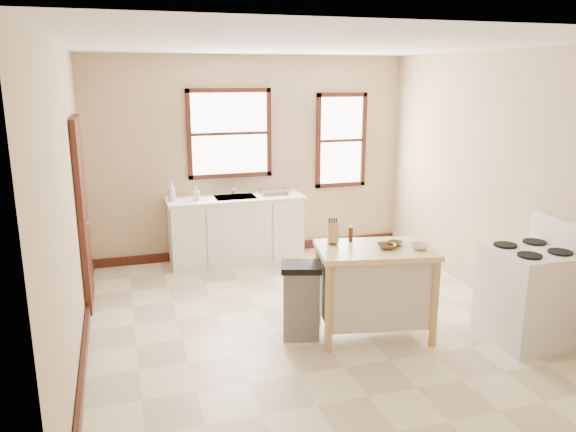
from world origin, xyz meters
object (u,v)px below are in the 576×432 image
object	(u,v)px
dish_rack	(273,192)
pepper_grinder	(351,234)
knife_block	(333,234)
trash_bin	(301,300)
bowl_b	(395,244)
soap_bottle_a	(171,191)
bowl_c	(420,246)
bowl_a	(386,246)
gas_stove	(529,282)
soap_bottle_b	(197,193)
kitchen_island	(374,292)

from	to	relation	value
dish_rack	pepper_grinder	bearing A→B (deg)	-109.67
dish_rack	knife_block	xyz separation A→B (m)	(-0.05, -2.34, 0.04)
pepper_grinder	trash_bin	bearing A→B (deg)	-171.23
bowl_b	dish_rack	bearing A→B (deg)	101.15
knife_block	bowl_b	world-z (taller)	knife_block
soap_bottle_a	knife_block	bearing A→B (deg)	-61.17
soap_bottle_a	pepper_grinder	bearing A→B (deg)	-57.51
knife_block	trash_bin	world-z (taller)	knife_block
bowl_c	soap_bottle_a	bearing A→B (deg)	126.06
dish_rack	bowl_a	size ratio (longest dim) A/B	2.09
gas_stove	trash_bin	bearing A→B (deg)	161.32
soap_bottle_a	bowl_a	distance (m)	3.23
trash_bin	soap_bottle_b	bearing A→B (deg)	121.72
soap_bottle_b	knife_block	world-z (taller)	knife_block
soap_bottle_a	knife_block	distance (m)	2.74
soap_bottle_a	trash_bin	bearing A→B (deg)	-68.51
soap_bottle_a	gas_stove	distance (m)	4.42
knife_block	gas_stove	distance (m)	1.94
knife_block	gas_stove	world-z (taller)	gas_stove
kitchen_island	bowl_c	xyz separation A→B (m)	(0.38, -0.17, 0.48)
soap_bottle_b	pepper_grinder	xyz separation A→B (m)	(1.20, -2.35, -0.02)
bowl_a	gas_stove	xyz separation A→B (m)	(1.29, -0.46, -0.34)
soap_bottle_b	pepper_grinder	distance (m)	2.64
soap_bottle_b	bowl_c	world-z (taller)	soap_bottle_b
trash_bin	knife_block	bearing A→B (deg)	28.03
kitchen_island	knife_block	distance (m)	0.70
dish_rack	kitchen_island	bearing A→B (deg)	-106.73
soap_bottle_b	gas_stove	xyz separation A→B (m)	(2.73, -3.13, -0.41)
kitchen_island	gas_stove	distance (m)	1.48
kitchen_island	knife_block	bearing A→B (deg)	155.56
soap_bottle_b	bowl_b	size ratio (longest dim) A/B	1.10
soap_bottle_a	bowl_a	bearing A→B (deg)	-57.06
dish_rack	soap_bottle_b	bearing A→B (deg)	155.55
kitchen_island	bowl_c	distance (m)	0.64
kitchen_island	pepper_grinder	size ratio (longest dim) A/B	7.44
soap_bottle_b	trash_bin	xyz separation A→B (m)	(0.65, -2.43, -0.63)
bowl_a	bowl_c	distance (m)	0.32
bowl_b	soap_bottle_a	bearing A→B (deg)	125.45
dish_rack	trash_bin	world-z (taller)	dish_rack
gas_stove	soap_bottle_a	bearing A→B (deg)	133.87
trash_bin	soap_bottle_a	bearing A→B (deg)	128.28
pepper_grinder	bowl_b	bearing A→B (deg)	-35.57
kitchen_island	bowl_b	distance (m)	0.52
soap_bottle_a	trash_bin	world-z (taller)	soap_bottle_a
knife_block	soap_bottle_a	bearing A→B (deg)	130.23
soap_bottle_a	bowl_b	xyz separation A→B (m)	(1.88, -2.64, -0.12)
soap_bottle_a	pepper_grinder	world-z (taller)	soap_bottle_a
soap_bottle_a	bowl_c	world-z (taller)	soap_bottle_a
pepper_grinder	bowl_b	distance (m)	0.45
bowl_c	bowl_a	bearing A→B (deg)	159.55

